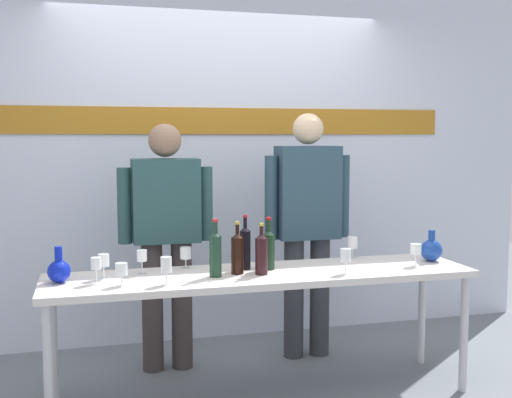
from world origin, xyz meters
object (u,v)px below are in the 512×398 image
(wine_bottle_4, at_px, (269,248))
(wine_glass_right_1, at_px, (346,256))
(presenter_right, at_px, (307,218))
(wine_bottle_3, at_px, (215,252))
(wine_bottle_2, at_px, (245,247))
(wine_glass_left_0, at_px, (104,261))
(wine_glass_right_2, at_px, (416,250))
(wine_glass_left_2, at_px, (121,270))
(decanter_blue_left, at_px, (59,270))
(wine_glass_left_4, at_px, (186,253))
(wine_glass_left_3, at_px, (166,265))
(wine_glass_left_1, at_px, (96,264))
(wine_bottle_0, at_px, (238,252))
(wine_glass_right_0, at_px, (352,243))
(decanter_blue_right, at_px, (431,250))
(presenter_left, at_px, (166,229))
(wine_glass_left_5, at_px, (142,256))
(display_table, at_px, (263,282))
(wine_bottle_1, at_px, (261,253))

(wine_bottle_4, bearing_deg, wine_glass_right_1, -31.15)
(presenter_right, distance_m, wine_bottle_3, 1.02)
(wine_bottle_2, height_order, wine_glass_left_0, wine_bottle_2)
(wine_glass_right_2, bearing_deg, wine_glass_left_2, -178.06)
(decanter_blue_left, relative_size, wine_bottle_2, 0.61)
(presenter_right, bearing_deg, wine_glass_left_4, -158.00)
(decanter_blue_left, relative_size, wine_glass_left_3, 1.31)
(wine_glass_left_1, bearing_deg, wine_bottle_0, 2.92)
(presenter_right, xyz_separation_m, wine_glass_left_4, (-0.92, -0.37, -0.14))
(wine_bottle_0, bearing_deg, wine_glass_right_2, -3.51)
(wine_glass_left_1, distance_m, wine_glass_left_2, 0.16)
(wine_bottle_3, relative_size, wine_glass_right_0, 2.28)
(presenter_right, bearing_deg, wine_bottle_3, -140.73)
(presenter_right, xyz_separation_m, wine_glass_left_1, (-1.45, -0.65, -0.12))
(decanter_blue_right, distance_m, wine_glass_left_0, 2.06)
(presenter_left, height_order, wine_glass_left_5, presenter_left)
(wine_glass_right_1, bearing_deg, wine_glass_left_1, 174.98)
(presenter_right, distance_m, wine_glass_left_3, 1.34)
(wine_glass_left_4, bearing_deg, wine_glass_left_1, -152.84)
(wine_glass_left_0, height_order, wine_glass_left_5, wine_glass_left_5)
(wine_bottle_3, bearing_deg, wine_glass_left_3, -157.14)
(display_table, height_order, wine_bottle_1, wine_bottle_1)
(wine_glass_left_5, bearing_deg, wine_glass_right_1, -14.50)
(decanter_blue_right, xyz_separation_m, wine_glass_left_5, (-1.84, 0.10, 0.03))
(wine_glass_left_3, bearing_deg, wine_glass_right_2, 3.57)
(wine_bottle_0, bearing_deg, decanter_blue_left, 177.84)
(wine_glass_right_0, bearing_deg, wine_glass_left_3, -161.90)
(presenter_left, xyz_separation_m, wine_glass_right_2, (1.46, -0.67, -0.09))
(wine_bottle_0, relative_size, wine_bottle_1, 1.02)
(wine_bottle_1, height_order, wine_glass_right_0, wine_bottle_1)
(wine_bottle_4, relative_size, wine_glass_left_5, 2.20)
(wine_bottle_0, xyz_separation_m, wine_glass_left_5, (-0.54, 0.13, -0.02))
(display_table, relative_size, presenter_left, 1.54)
(wine_glass_left_0, relative_size, wine_glass_right_2, 1.03)
(wine_bottle_1, relative_size, wine_glass_left_3, 1.95)
(wine_bottle_0, bearing_deg, wine_glass_right_0, 16.66)
(wine_bottle_0, height_order, wine_bottle_1, wine_bottle_0)
(wine_bottle_3, relative_size, wine_glass_left_3, 2.16)
(presenter_left, distance_m, wine_bottle_2, 0.65)
(decanter_blue_left, xyz_separation_m, wine_bottle_4, (1.21, 0.04, 0.06))
(wine_bottle_2, xyz_separation_m, wine_glass_right_1, (0.54, -0.28, -0.03))
(wine_glass_right_0, bearing_deg, presenter_right, 118.07)
(wine_glass_left_3, xyz_separation_m, wine_glass_right_1, (1.05, 0.00, -0.00))
(wine_glass_left_3, xyz_separation_m, wine_glass_left_5, (-0.11, 0.30, -0.00))
(decanter_blue_left, bearing_deg, presenter_left, 40.63)
(wine_glass_right_0, height_order, wine_glass_right_1, wine_glass_right_1)
(wine_bottle_2, distance_m, wine_bottle_3, 0.27)
(wine_bottle_1, distance_m, wine_glass_left_4, 0.49)
(presenter_right, bearing_deg, wine_glass_right_1, -92.81)
(wine_bottle_2, xyz_separation_m, wine_glass_right_2, (1.05, -0.18, -0.04))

